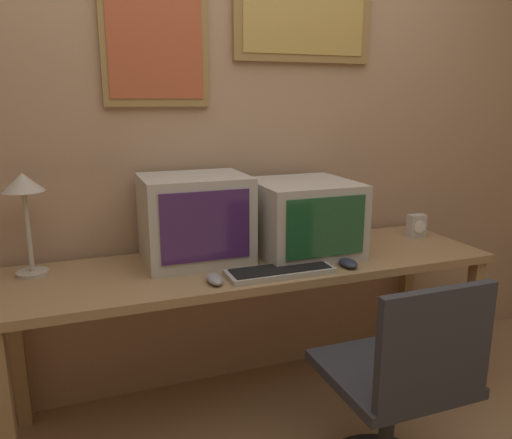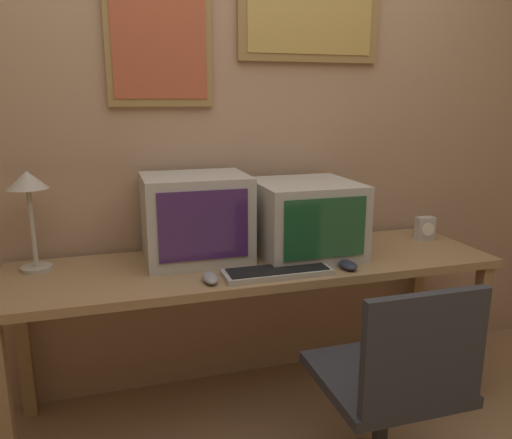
{
  "view_description": "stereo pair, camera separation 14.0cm",
  "coord_description": "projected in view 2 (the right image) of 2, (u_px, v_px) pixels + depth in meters",
  "views": [
    {
      "loc": [
        -0.74,
        -0.98,
        1.43
      ],
      "look_at": [
        0.0,
        0.99,
        0.92
      ],
      "focal_mm": 35.0,
      "sensor_mm": 36.0,
      "label": 1
    },
    {
      "loc": [
        -0.61,
        -1.02,
        1.43
      ],
      "look_at": [
        0.0,
        0.99,
        0.92
      ],
      "focal_mm": 35.0,
      "sensor_mm": 36.0,
      "label": 2
    }
  ],
  "objects": [
    {
      "name": "desk_lamp",
      "position": [
        29.0,
        193.0,
        2.02
      ],
      "size": [
        0.16,
        0.16,
        0.42
      ],
      "color": "#B2A899",
      "rests_on": "desk"
    },
    {
      "name": "mouse_far_corner",
      "position": [
        210.0,
        278.0,
        1.95
      ],
      "size": [
        0.06,
        0.12,
        0.04
      ],
      "color": "gray",
      "rests_on": "desk"
    },
    {
      "name": "wall_back",
      "position": [
        235.0,
        125.0,
        2.4
      ],
      "size": [
        8.0,
        0.08,
        2.6
      ],
      "color": "tan",
      "rests_on": "ground_plane"
    },
    {
      "name": "monitor_right",
      "position": [
        305.0,
        218.0,
        2.28
      ],
      "size": [
        0.44,
        0.45,
        0.34
      ],
      "color": "#B7B2A8",
      "rests_on": "desk"
    },
    {
      "name": "keyboard_main",
      "position": [
        277.0,
        272.0,
        2.03
      ],
      "size": [
        0.45,
        0.15,
        0.03
      ],
      "color": "#A8A399",
      "rests_on": "desk"
    },
    {
      "name": "desk_clock",
      "position": [
        425.0,
        228.0,
        2.53
      ],
      "size": [
        0.09,
        0.06,
        0.12
      ],
      "color": "#B7B2AD",
      "rests_on": "desk"
    },
    {
      "name": "mouse_near_keyboard",
      "position": [
        348.0,
        265.0,
        2.1
      ],
      "size": [
        0.07,
        0.11,
        0.03
      ],
      "color": "#282D3D",
      "rests_on": "desk"
    },
    {
      "name": "office_chair",
      "position": [
        391.0,
        407.0,
        1.75
      ],
      "size": [
        0.49,
        0.49,
        0.86
      ],
      "color": "black",
      "rests_on": "ground_plane"
    },
    {
      "name": "desk",
      "position": [
        256.0,
        277.0,
        2.22
      ],
      "size": [
        2.13,
        0.6,
        0.73
      ],
      "color": "#99754C",
      "rests_on": "ground_plane"
    },
    {
      "name": "monitor_left",
      "position": [
        196.0,
        218.0,
        2.19
      ],
      "size": [
        0.45,
        0.37,
        0.38
      ],
      "color": "#B7B2A8",
      "rests_on": "desk"
    }
  ]
}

